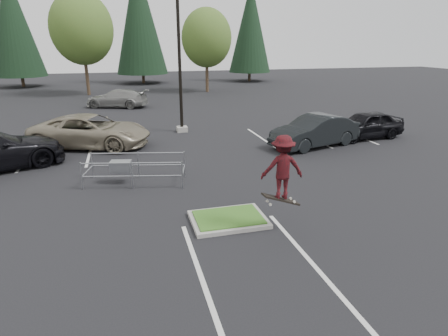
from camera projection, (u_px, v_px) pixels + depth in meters
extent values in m
plane|color=black|center=(228.00, 221.00, 11.12)|extent=(120.00, 120.00, 0.00)
cube|color=#9D9A92|center=(228.00, 219.00, 11.10)|extent=(2.20, 1.60, 0.12)
cube|color=#2A6821|center=(228.00, 217.00, 11.08)|extent=(1.95, 1.35, 0.05)
cube|color=silver|center=(90.00, 151.00, 18.25)|extent=(0.12, 5.20, 0.01)
cube|color=silver|center=(30.00, 155.00, 17.59)|extent=(0.12, 5.20, 0.01)
cube|color=silver|center=(263.00, 139.00, 20.46)|extent=(0.12, 5.20, 0.01)
cube|color=silver|center=(308.00, 136.00, 21.12)|extent=(0.12, 5.20, 0.01)
cube|color=silver|center=(350.00, 133.00, 21.78)|extent=(0.12, 5.20, 0.01)
cube|color=silver|center=(206.00, 290.00, 8.05)|extent=(0.12, 6.00, 0.01)
cube|color=silver|center=(319.00, 271.00, 8.71)|extent=(0.12, 6.00, 0.01)
cube|color=#9D9A92|center=(182.00, 129.00, 22.18)|extent=(0.60, 0.60, 0.30)
cylinder|color=black|center=(179.00, 43.00, 20.62)|extent=(0.18, 0.18, 10.00)
cylinder|color=#38281C|center=(87.00, 77.00, 37.00)|extent=(0.32, 0.32, 3.50)
ellipsoid|color=#2F5C21|center=(82.00, 29.00, 35.55)|extent=(5.89, 5.89, 6.77)
sphere|color=#2F5C21|center=(89.00, 37.00, 35.66)|extent=(3.68, 3.68, 3.68)
sphere|color=#2F5C21|center=(77.00, 35.00, 35.97)|extent=(4.05, 4.05, 4.05)
cylinder|color=#38281C|center=(207.00, 77.00, 39.37)|extent=(0.32, 0.32, 3.04)
ellipsoid|color=#2F5C21|center=(206.00, 38.00, 38.12)|extent=(5.12, 5.12, 5.89)
sphere|color=#2F5C21|center=(213.00, 44.00, 38.19)|extent=(3.20, 3.20, 3.20)
sphere|color=#2F5C21|center=(201.00, 43.00, 38.51)|extent=(3.52, 3.52, 3.52)
cylinder|color=#38281C|center=(23.00, 82.00, 44.09)|extent=(0.36, 0.36, 1.20)
cone|color=black|center=(13.00, 23.00, 42.01)|extent=(5.72, 5.72, 11.80)
cylinder|color=#38281C|center=(143.00, 78.00, 47.99)|extent=(0.36, 0.36, 1.20)
cone|color=black|center=(139.00, 18.00, 45.66)|extent=(6.38, 6.38, 13.30)
cylinder|color=#38281C|center=(249.00, 77.00, 50.50)|extent=(0.36, 0.36, 1.20)
cone|color=black|center=(250.00, 27.00, 48.50)|extent=(5.50, 5.50, 11.30)
cylinder|color=#919399|center=(82.00, 176.00, 13.35)|extent=(0.05, 0.05, 1.03)
cylinder|color=#919399|center=(92.00, 165.00, 14.54)|extent=(0.05, 0.05, 1.03)
cylinder|color=#919399|center=(132.00, 175.00, 13.41)|extent=(0.05, 0.05, 1.03)
cylinder|color=#919399|center=(139.00, 165.00, 14.60)|extent=(0.05, 0.05, 1.03)
cylinder|color=#919399|center=(182.00, 175.00, 13.47)|extent=(0.05, 0.05, 1.03)
cylinder|color=#919399|center=(185.00, 164.00, 14.66)|extent=(0.05, 0.05, 1.03)
cylinder|color=#919399|center=(132.00, 176.00, 13.42)|extent=(3.50, 0.85, 0.04)
cylinder|color=#919399|center=(131.00, 163.00, 13.26)|extent=(3.50, 0.85, 0.04)
cylinder|color=#919399|center=(139.00, 165.00, 14.61)|extent=(3.50, 0.85, 0.04)
cylinder|color=#919399|center=(138.00, 153.00, 14.45)|extent=(3.50, 0.85, 0.04)
cube|color=#919399|center=(121.00, 167.00, 13.95)|extent=(0.85, 0.62, 0.43)
cube|color=black|center=(281.00, 199.00, 10.18)|extent=(1.11, 0.42, 0.44)
cylinder|color=beige|center=(270.00, 204.00, 10.01)|extent=(0.07, 0.04, 0.07)
cylinder|color=beige|center=(267.00, 201.00, 10.22)|extent=(0.07, 0.04, 0.07)
cylinder|color=beige|center=(294.00, 202.00, 10.18)|extent=(0.07, 0.04, 0.07)
cylinder|color=beige|center=(291.00, 198.00, 10.40)|extent=(0.07, 0.04, 0.07)
imported|color=maroon|center=(283.00, 167.00, 9.89)|extent=(1.20, 0.78, 1.75)
imported|color=gray|center=(90.00, 131.00, 18.82)|extent=(6.40, 4.57, 1.62)
imported|color=black|center=(315.00, 131.00, 18.87)|extent=(5.07, 2.93, 1.58)
imported|color=black|center=(366.00, 125.00, 20.48)|extent=(4.58, 2.29, 1.50)
imported|color=gray|center=(118.00, 98.00, 30.25)|extent=(5.31, 3.61, 1.43)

